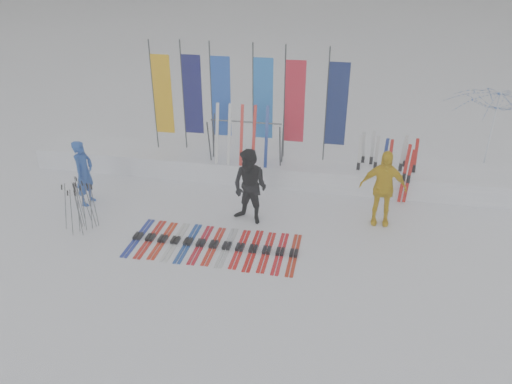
% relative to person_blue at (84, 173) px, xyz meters
% --- Properties ---
extents(ground, '(120.00, 120.00, 0.00)m').
position_rel_person_blue_xyz_m(ground, '(4.42, -2.05, -0.87)').
color(ground, white).
rests_on(ground, ground).
extents(snow_bank, '(14.00, 1.60, 0.60)m').
position_rel_person_blue_xyz_m(snow_bank, '(4.42, 2.55, -0.57)').
color(snow_bank, white).
rests_on(snow_bank, ground).
extents(person_blue, '(0.46, 0.67, 1.75)m').
position_rel_person_blue_xyz_m(person_blue, '(0.00, 0.00, 0.00)').
color(person_blue, '#1C45A4').
rests_on(person_blue, ground).
extents(person_black, '(1.11, 0.99, 1.89)m').
position_rel_person_blue_xyz_m(person_black, '(4.41, -0.11, 0.07)').
color(person_black, black).
rests_on(person_black, ground).
extents(person_yellow, '(1.12, 0.47, 1.90)m').
position_rel_person_blue_xyz_m(person_yellow, '(7.54, 0.45, 0.08)').
color(person_yellow, '#E3B70E').
rests_on(person_yellow, ground).
extents(tent_canopy, '(3.51, 3.55, 2.65)m').
position_rel_person_blue_xyz_m(tent_canopy, '(10.63, 3.74, 0.45)').
color(tent_canopy, white).
rests_on(tent_canopy, ground).
extents(ski_row, '(3.85, 1.70, 0.07)m').
position_rel_person_blue_xyz_m(ski_row, '(3.83, -1.39, -0.84)').
color(ski_row, navy).
rests_on(ski_row, ground).
extents(pole_cluster, '(0.72, 0.81, 1.21)m').
position_rel_person_blue_xyz_m(pole_cluster, '(0.52, -1.20, -0.28)').
color(pole_cluster, '#595B60').
rests_on(pole_cluster, ground).
extents(feather_flags, '(5.58, 0.18, 3.20)m').
position_rel_person_blue_xyz_m(feather_flags, '(3.61, 2.76, 1.37)').
color(feather_flags, '#383A3F').
rests_on(feather_flags, ground).
extents(ski_rack, '(2.04, 0.80, 1.23)m').
position_rel_person_blue_xyz_m(ski_rack, '(3.83, 2.15, 0.51)').
color(ski_rack, '#383A3F').
rests_on(ski_rack, ground).
extents(upright_skis, '(1.57, 1.16, 1.68)m').
position_rel_person_blue_xyz_m(upright_skis, '(7.77, 2.26, -0.09)').
color(upright_skis, silver).
rests_on(upright_skis, ground).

